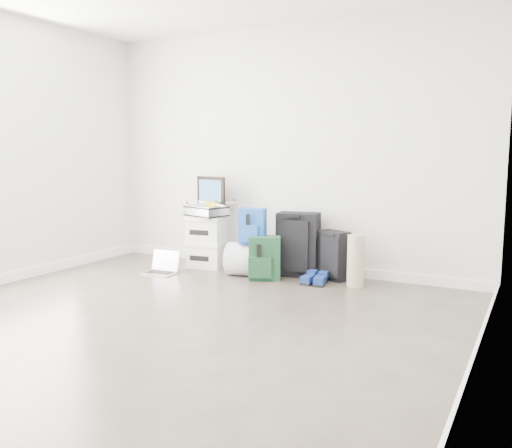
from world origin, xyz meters
The scene contains 14 objects.
ground centered at (0.00, 0.00, 0.00)m, with size 5.00×5.00×0.00m, color #3A312A.
room_envelope centered at (0.00, 0.02, 1.72)m, with size 4.52×5.02×2.71m.
boxes_stack centered at (-0.85, 2.17, 0.30)m, with size 0.46×0.39×0.59m.
briefcase centered at (-0.85, 2.17, 0.66)m, with size 0.43×0.32×0.12m, color #B2B2B7.
painting centered at (-0.85, 2.27, 0.88)m, with size 0.43×0.13×0.33m.
drone centered at (-0.77, 2.15, 0.75)m, with size 0.55×0.55×0.06m.
duffel_bag centered at (-0.15, 2.02, 0.18)m, with size 0.36×0.36×0.57m, color #979AA0.
blue_backpack centered at (-0.15, 2.00, 0.54)m, with size 0.30×0.25×0.38m.
large_suitcase centered at (0.25, 2.27, 0.34)m, with size 0.48×0.35×0.68m.
green_backpack centered at (0.02, 1.93, 0.22)m, with size 0.38×0.35×0.46m.
carry_on centered at (0.66, 2.27, 0.26)m, with size 0.37×0.32×0.51m.
shoes centered at (0.56, 2.01, 0.04)m, with size 0.25×0.28×0.09m.
rolled_rug centered at (0.95, 2.10, 0.26)m, with size 0.17×0.17×0.52m, color tan.
laptop centered at (-1.11, 1.68, 0.06)m, with size 0.35×0.26×0.24m.
Camera 1 is at (2.55, -3.01, 1.35)m, focal length 38.00 mm.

